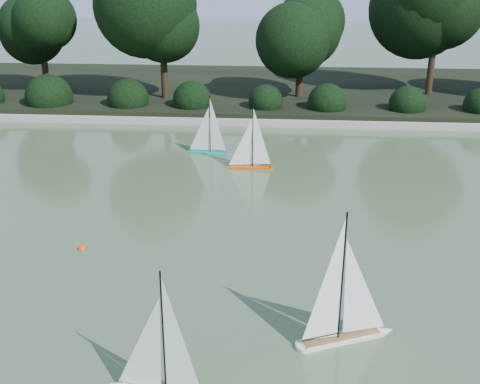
# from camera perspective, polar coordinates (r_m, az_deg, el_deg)

# --- Properties ---
(ground) EXTENTS (80.00, 80.00, 0.00)m
(ground) POSITION_cam_1_polar(r_m,az_deg,el_deg) (7.94, -1.01, -10.31)
(ground) COLOR #3E5432
(ground) RESTS_ON ground
(pond_coping) EXTENTS (40.00, 0.35, 0.18)m
(pond_coping) POSITION_cam_1_polar(r_m,az_deg,el_deg) (16.27, 2.09, 6.63)
(pond_coping) COLOR gray
(pond_coping) RESTS_ON ground
(far_bank) EXTENTS (40.00, 8.00, 0.30)m
(far_bank) POSITION_cam_1_polar(r_m,az_deg,el_deg) (20.16, 2.63, 9.60)
(far_bank) COLOR black
(far_bank) RESTS_ON ground
(tree_line) EXTENTS (26.31, 3.93, 4.39)m
(tree_line) POSITION_cam_1_polar(r_m,az_deg,el_deg) (18.25, 6.59, 16.20)
(tree_line) COLOR black
(tree_line) RESTS_ON ground
(shrub_hedge) EXTENTS (29.10, 1.10, 1.10)m
(shrub_hedge) POSITION_cam_1_polar(r_m,az_deg,el_deg) (17.06, 2.25, 8.55)
(shrub_hedge) COLOR black
(shrub_hedge) RESTS_ON ground
(sailboat_white_a) EXTENTS (1.12, 0.41, 1.53)m
(sailboat_white_a) POSITION_cam_1_polar(r_m,az_deg,el_deg) (6.38, -8.18, -16.75)
(sailboat_white_a) COLOR white
(sailboat_white_a) RESTS_ON ground
(sailboat_white_b) EXTENTS (1.23, 0.67, 1.74)m
(sailboat_white_b) POSITION_cam_1_polar(r_m,az_deg,el_deg) (7.20, 10.39, -11.77)
(sailboat_white_b) COLOR white
(sailboat_white_b) RESTS_ON ground
(sailboat_orange) EXTENTS (1.06, 0.19, 1.45)m
(sailboat_orange) POSITION_cam_1_polar(r_m,az_deg,el_deg) (12.79, 0.67, 3.26)
(sailboat_orange) COLOR #D64D07
(sailboat_orange) RESTS_ON ground
(sailboat_teal) EXTENTS (1.06, 0.38, 1.44)m
(sailboat_teal) POSITION_cam_1_polar(r_m,az_deg,el_deg) (13.83, -3.31, 4.59)
(sailboat_teal) COLOR #0E9A92
(sailboat_teal) RESTS_ON ground
(race_buoy) EXTENTS (0.13, 0.13, 0.13)m
(race_buoy) POSITION_cam_1_polar(r_m,az_deg,el_deg) (9.58, -14.74, -5.26)
(race_buoy) COLOR #F0400C
(race_buoy) RESTS_ON ground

